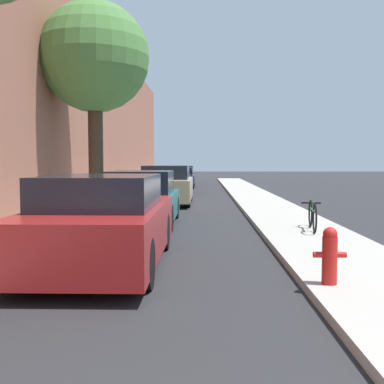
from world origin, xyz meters
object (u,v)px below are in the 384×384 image
Objects in this scene: parked_car_red at (104,223)px; fire_hydrant at (330,255)px; parked_car_champagne at (167,186)px; street_tree_far at (95,59)px; bicycle at (312,215)px; parked_car_maroon at (182,175)px; parked_car_teal at (142,199)px; parked_car_black at (172,180)px; parked_car_navy at (181,178)px.

parked_car_red is 6.04× the size of fire_hydrant.
street_tree_far reaches higher than parked_car_champagne.
bicycle is (3.84, -7.39, -0.27)m from parked_car_champagne.
bicycle is at bearing -62.54° from parked_car_champagne.
fire_hydrant is at bearing -83.59° from parked_car_maroon.
parked_car_maroon is at bearing 107.24° from bicycle.
parked_car_teal is 11.35m from parked_car_black.
street_tree_far reaches higher than parked_car_maroon.
fire_hydrant is (3.17, -28.19, -0.15)m from parked_car_maroon.
parked_car_black is 5.76× the size of fire_hydrant.
parked_car_champagne is at bearing 89.18° from parked_car_red.
parked_car_maroon reaches higher than bicycle.
street_tree_far is at bearing -96.69° from parked_car_navy.
parked_car_maroon is at bearing 91.74° from parked_car_navy.
parked_car_red is 21.92m from parked_car_navy.
parked_car_navy is 4.87m from parked_car_maroon.
fire_hydrant is at bearing -93.18° from bicycle.
parked_car_maroon reaches higher than parked_car_navy.
parked_car_maroon is (0.00, 21.99, -0.02)m from parked_car_teal.
parked_car_red is at bearing -89.48° from parked_car_teal.
parked_car_black is 5.78m from parked_car_navy.
parked_car_red reaches higher than bicycle.
parked_car_champagne is 12.28m from fire_hydrant.
parked_car_black is at bearing 90.19° from parked_car_red.
parked_car_red is 10.51m from parked_car_champagne.
street_tree_far is at bearing -94.66° from parked_car_maroon.
parked_car_champagne reaches higher than parked_car_maroon.
street_tree_far is (-1.64, -20.14, 4.05)m from parked_car_maroon.
parked_car_black is 0.99× the size of parked_car_navy.
parked_car_red reaches higher than fire_hydrant.
parked_car_red is 1.05× the size of parked_car_black.
parked_car_teal is 0.96× the size of parked_car_black.
parked_car_teal is at bearing 90.52° from parked_car_red.
parked_car_teal is 5.54× the size of fire_hydrant.
parked_car_maroon is at bearing 89.99° from parked_car_teal.
parked_car_black reaches higher than fire_hydrant.
parked_car_champagne is at bearing 125.04° from bicycle.
parked_car_black is (-0.20, 5.63, -0.02)m from parked_car_champagne.
parked_car_champagne reaches higher than parked_car_red.
parked_car_black is at bearing 80.28° from street_tree_far.
parked_car_teal reaches higher than fire_hydrant.
parked_car_black reaches higher than parked_car_teal.
parked_car_teal is at bearing -89.94° from parked_car_black.
parked_car_champagne is 1.07× the size of parked_car_black.
parked_car_red is at bearing -90.82° from parked_car_champagne.
street_tree_far is (-1.83, -3.86, 3.97)m from parked_car_champagne.
fire_hydrant is at bearing -24.20° from parked_car_red.
parked_car_navy is at bearing 83.31° from street_tree_far.
fire_hydrant is at bearing -79.72° from parked_car_black.
parked_car_maroon is 5.72× the size of fire_hydrant.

